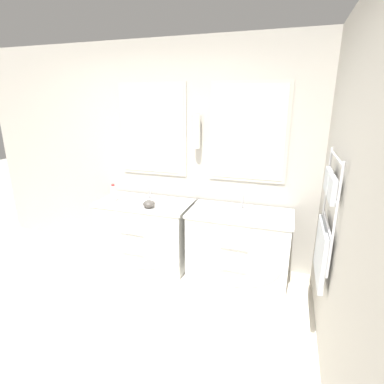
# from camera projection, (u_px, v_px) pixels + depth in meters

# --- Properties ---
(ground_plane) EXTENTS (16.00, 16.00, 0.00)m
(ground_plane) POSITION_uv_depth(u_px,v_px,m) (82.00, 357.00, 2.35)
(ground_plane) COLOR beige
(wall_back) EXTENTS (5.14, 0.16, 2.60)m
(wall_back) POSITION_uv_depth(u_px,v_px,m) (169.00, 154.00, 3.63)
(wall_back) COLOR #B2ADA3
(wall_back) RESTS_ON ground_plane
(wall_right) EXTENTS (0.13, 3.71, 2.60)m
(wall_right) POSITION_uv_depth(u_px,v_px,m) (342.00, 193.00, 2.18)
(wall_right) COLOR #B2ADA3
(wall_right) RESTS_ON ground_plane
(vanity_left) EXTENTS (1.10, 0.64, 0.79)m
(vanity_left) POSITION_uv_depth(u_px,v_px,m) (144.00, 233.00, 3.61)
(vanity_left) COLOR white
(vanity_left) RESTS_ON ground_plane
(vanity_right) EXTENTS (1.10, 0.64, 0.79)m
(vanity_right) POSITION_uv_depth(u_px,v_px,m) (238.00, 247.00, 3.27)
(vanity_right) COLOR white
(vanity_right) RESTS_ON ground_plane
(faucet_left) EXTENTS (0.17, 0.10, 0.16)m
(faucet_left) POSITION_uv_depth(u_px,v_px,m) (149.00, 192.00, 3.63)
(faucet_left) COLOR silver
(faucet_left) RESTS_ON vanity_left
(faucet_right) EXTENTS (0.17, 0.10, 0.16)m
(faucet_right) POSITION_uv_depth(u_px,v_px,m) (243.00, 202.00, 3.29)
(faucet_right) COLOR silver
(faucet_right) RESTS_ON vanity_right
(toiletry_bottle) EXTENTS (0.06, 0.06, 0.21)m
(toiletry_bottle) POSITION_uv_depth(u_px,v_px,m) (114.00, 193.00, 3.51)
(toiletry_bottle) COLOR silver
(toiletry_bottle) RESTS_ON vanity_left
(amenity_bowl) EXTENTS (0.14, 0.14, 0.08)m
(amenity_bowl) POSITION_uv_depth(u_px,v_px,m) (149.00, 204.00, 3.33)
(amenity_bowl) COLOR #4C4742
(amenity_bowl) RESTS_ON vanity_left
(soap_dish) EXTENTS (0.09, 0.06, 0.04)m
(soap_dish) POSITION_uv_depth(u_px,v_px,m) (211.00, 211.00, 3.17)
(soap_dish) COLOR white
(soap_dish) RESTS_ON vanity_right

